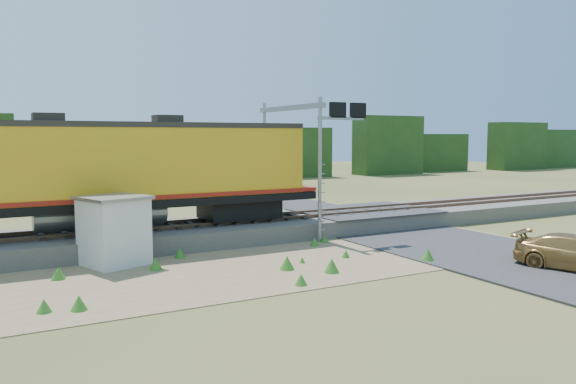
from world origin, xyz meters
TOP-DOWN VIEW (x-y plane):
  - ground at (0.00, 0.00)m, footprint 140.00×140.00m
  - ballast at (0.00, 6.00)m, footprint 70.00×5.00m
  - rails at (0.00, 6.00)m, footprint 70.00×1.54m
  - dirt_shoulder at (-2.00, 0.50)m, footprint 26.00×8.00m
  - road at (7.00, 0.74)m, footprint 7.00×66.00m
  - tree_line_north at (0.00, 38.00)m, footprint 130.00×3.00m
  - weed_clumps at (-3.50, 0.10)m, footprint 15.00×6.20m
  - locomotive at (-6.91, 6.00)m, footprint 19.30×2.94m
  - shed at (-6.75, 3.03)m, footprint 2.80×2.80m
  - signal_gantry at (2.70, 5.35)m, footprint 2.60×6.20m

SIDE VIEW (x-z plane):
  - ground at x=0.00m, z-range 0.00..0.00m
  - weed_clumps at x=-3.50m, z-range -0.28..0.28m
  - dirt_shoulder at x=-2.00m, z-range 0.00..0.03m
  - road at x=7.00m, z-range -0.34..0.52m
  - ballast at x=0.00m, z-range 0.00..0.80m
  - rails at x=0.00m, z-range 0.80..0.96m
  - shed at x=-6.75m, z-range 0.02..2.62m
  - tree_line_north at x=0.00m, z-range -0.18..6.32m
  - locomotive at x=-6.91m, z-range 0.93..5.91m
  - signal_gantry at x=2.70m, z-range 1.67..8.23m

